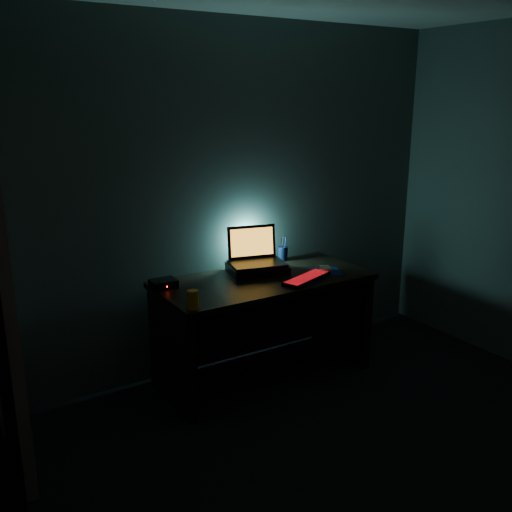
% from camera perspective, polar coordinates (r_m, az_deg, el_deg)
% --- Properties ---
extents(room, '(3.50, 4.00, 2.50)m').
position_cam_1_polar(room, '(2.67, 19.84, -0.94)').
color(room, black).
rests_on(room, ground).
extents(desk, '(1.50, 0.70, 0.75)m').
position_cam_1_polar(desk, '(4.10, 0.39, -5.42)').
color(desk, black).
rests_on(desk, ground).
extents(riser, '(0.46, 0.38, 0.06)m').
position_cam_1_polar(riser, '(4.08, 0.13, -1.28)').
color(riser, black).
rests_on(riser, desk).
extents(laptop, '(0.43, 0.36, 0.26)m').
position_cam_1_polar(laptop, '(4.10, -0.10, 0.12)').
color(laptop, black).
rests_on(laptop, riser).
extents(keyboard, '(0.44, 0.27, 0.03)m').
position_cam_1_polar(keyboard, '(3.93, 5.09, -2.25)').
color(keyboard, black).
rests_on(keyboard, desk).
extents(mousepad, '(0.28, 0.27, 0.00)m').
position_cam_1_polar(mousepad, '(4.13, 6.98, -1.57)').
color(mousepad, '#0B1F50').
rests_on(mousepad, desk).
extents(mouse, '(0.10, 0.12, 0.03)m').
position_cam_1_polar(mouse, '(4.13, 6.98, -1.33)').
color(mouse, '#95969B').
rests_on(mouse, mousepad).
extents(pen_cup, '(0.10, 0.10, 0.11)m').
position_cam_1_polar(pen_cup, '(4.39, 2.72, 0.26)').
color(pen_cup, black).
rests_on(pen_cup, desk).
extents(juice_glass, '(0.08, 0.08, 0.11)m').
position_cam_1_polar(juice_glass, '(3.41, -6.33, -4.36)').
color(juice_glass, '#F8A90D').
rests_on(juice_glass, desk).
extents(router, '(0.17, 0.14, 0.06)m').
position_cam_1_polar(router, '(3.81, -9.24, -2.76)').
color(router, black).
rests_on(router, desk).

